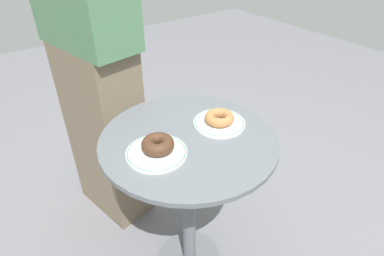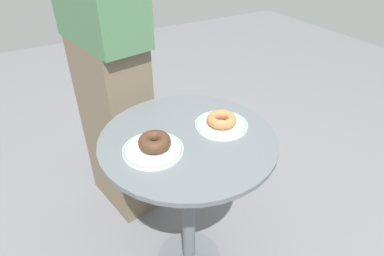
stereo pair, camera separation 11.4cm
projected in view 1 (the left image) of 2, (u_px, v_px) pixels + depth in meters
cafe_table at (189, 180)px, 1.25m from camera, size 0.63×0.63×0.72m
plate_left at (157, 153)px, 1.05m from camera, size 0.20×0.20×0.01m
plate_right at (219, 123)px, 1.21m from camera, size 0.19×0.19×0.01m
donut_chocolate at (158, 144)px, 1.05m from camera, size 0.15×0.15×0.04m
donut_cinnamon at (219, 117)px, 1.19m from camera, size 0.16×0.16×0.04m
person_figure at (93, 60)px, 1.38m from camera, size 0.30×0.49×1.75m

